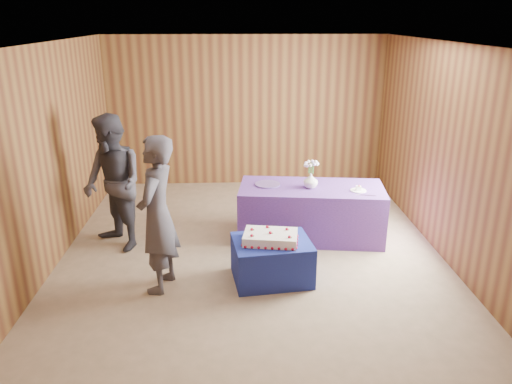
{
  "coord_description": "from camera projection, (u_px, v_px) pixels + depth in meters",
  "views": [
    {
      "loc": [
        -0.2,
        -6.02,
        3.0
      ],
      "look_at": [
        0.06,
        0.1,
        0.83
      ],
      "focal_mm": 35.0,
      "sensor_mm": 36.0,
      "label": 1
    }
  ],
  "objects": [
    {
      "name": "plate",
      "position": [
        358.0,
        190.0,
        6.78
      ],
      "size": [
        0.24,
        0.24,
        0.01
      ],
      "primitive_type": "cylinder",
      "rotation": [
        0.0,
        0.0,
        0.13
      ],
      "color": "white",
      "rests_on": "serving_table"
    },
    {
      "name": "cake_slice",
      "position": [
        359.0,
        188.0,
        6.77
      ],
      "size": [
        0.07,
        0.06,
        0.08
      ],
      "rotation": [
        0.0,
        0.0,
        -0.03
      ],
      "color": "white",
      "rests_on": "plate"
    },
    {
      "name": "platter",
      "position": [
        268.0,
        184.0,
        7.02
      ],
      "size": [
        0.38,
        0.38,
        0.02
      ],
      "primitive_type": "cylinder",
      "rotation": [
        0.0,
        0.0,
        -0.09
      ],
      "color": "#5D458A",
      "rests_on": "serving_table"
    },
    {
      "name": "guest_left",
      "position": [
        157.0,
        215.0,
        5.54
      ],
      "size": [
        0.56,
        0.74,
        1.81
      ],
      "primitive_type": "imported",
      "rotation": [
        0.0,
        0.0,
        -1.78
      ],
      "color": "#3D3B46",
      "rests_on": "ground"
    },
    {
      "name": "vase",
      "position": [
        311.0,
        181.0,
        6.87
      ],
      "size": [
        0.24,
        0.24,
        0.21
      ],
      "primitive_type": "imported",
      "rotation": [
        0.0,
        0.0,
        -0.23
      ],
      "color": "silver",
      "rests_on": "serving_table"
    },
    {
      "name": "sheet_cake",
      "position": [
        270.0,
        237.0,
        5.82
      ],
      "size": [
        0.71,
        0.53,
        0.15
      ],
      "rotation": [
        0.0,
        0.0,
        -0.16
      ],
      "color": "white",
      "rests_on": "cake_table"
    },
    {
      "name": "flower_spray",
      "position": [
        311.0,
        164.0,
        6.79
      ],
      "size": [
        0.21,
        0.2,
        0.16
      ],
      "color": "#266026",
      "rests_on": "vase"
    },
    {
      "name": "knife",
      "position": [
        366.0,
        195.0,
        6.61
      ],
      "size": [
        0.26,
        0.09,
        0.0
      ],
      "primitive_type": "cube",
      "rotation": [
        0.0,
        0.0,
        -0.27
      ],
      "color": "silver",
      "rests_on": "serving_table"
    },
    {
      "name": "cake_table",
      "position": [
        272.0,
        260.0,
        5.94
      ],
      "size": [
        0.99,
        0.81,
        0.5
      ],
      "primitive_type": "cube",
      "rotation": [
        0.0,
        0.0,
        0.13
      ],
      "color": "navy",
      "rests_on": "ground"
    },
    {
      "name": "room_shell",
      "position": [
        251.0,
        120.0,
        6.08
      ],
      "size": [
        5.04,
        6.04,
        2.72
      ],
      "color": "brown",
      "rests_on": "ground"
    },
    {
      "name": "serving_table",
      "position": [
        311.0,
        212.0,
        7.07
      ],
      "size": [
        2.09,
        1.13,
        0.75
      ],
      "primitive_type": "cube",
      "rotation": [
        0.0,
        0.0,
        -0.12
      ],
      "color": "#673797",
      "rests_on": "ground"
    },
    {
      "name": "ground",
      "position": [
        252.0,
        253.0,
        6.68
      ],
      "size": [
        6.0,
        6.0,
        0.0
      ],
      "primitive_type": "plane",
      "color": "gray",
      "rests_on": "ground"
    },
    {
      "name": "guest_right",
      "position": [
        113.0,
        184.0,
        6.56
      ],
      "size": [
        1.11,
        1.13,
        1.83
      ],
      "primitive_type": "imported",
      "rotation": [
        0.0,
        0.0,
        -0.85
      ],
      "color": "#32323C",
      "rests_on": "ground"
    }
  ]
}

